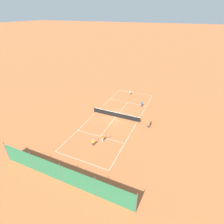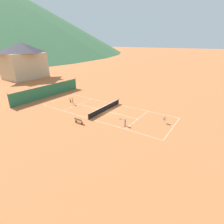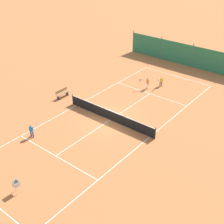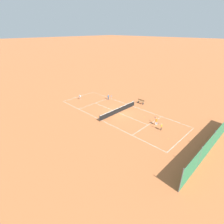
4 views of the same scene
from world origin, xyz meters
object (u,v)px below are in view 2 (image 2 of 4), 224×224
object	(u,v)px
tennis_ball_alley_left	(78,117)
courtside_bench	(79,121)
player_near_service	(70,99)
tennis_ball_near_corner	(122,107)
tennis_ball_mid_court	(103,100)
player_far_baseline	(72,101)
tennis_net	(105,108)
tennis_ball_far_corner	(103,109)
tennis_ball_by_net_left	(69,99)
alpine_chalet	(23,60)
tennis_ball_by_net_right	(79,109)
ball_hopper	(165,119)
player_near_baseline	(125,122)

from	to	relation	value
tennis_ball_alley_left	courtside_bench	world-z (taller)	courtside_bench
player_near_service	tennis_ball_near_corner	distance (m)	10.71
player_near_service	tennis_ball_mid_court	world-z (taller)	player_near_service
player_far_baseline	tennis_ball_mid_court	distance (m)	6.39
tennis_net	tennis_ball_far_corner	distance (m)	1.01
tennis_ball_far_corner	tennis_ball_by_net_left	size ratio (longest dim) A/B	1.00
tennis_ball_near_corner	player_far_baseline	bearing A→B (deg)	116.75
tennis_ball_mid_court	alpine_chalet	distance (m)	36.37
tennis_ball_far_corner	tennis_ball_by_net_right	bearing A→B (deg)	121.90
tennis_net	tennis_ball_by_net_left	size ratio (longest dim) A/B	139.09
tennis_ball_mid_court	tennis_ball_near_corner	bearing A→B (deg)	-100.42
tennis_net	courtside_bench	distance (m)	6.35
courtside_bench	ball_hopper	bearing A→B (deg)	-56.22
player_far_baseline	tennis_ball_by_net_right	world-z (taller)	player_far_baseline
player_near_baseline	ball_hopper	size ratio (longest dim) A/B	1.32
player_far_baseline	tennis_ball_alley_left	distance (m)	6.48
player_near_service	tennis_ball_near_corner	world-z (taller)	player_near_service
tennis_net	tennis_ball_alley_left	xyz separation A→B (m)	(-4.71, 2.01, -0.47)
tennis_net	player_near_service	xyz separation A→B (m)	(-0.07, 8.56, 0.15)
player_near_baseline	tennis_ball_by_net_right	size ratio (longest dim) A/B	17.76
tennis_ball_near_corner	courtside_bench	size ratio (longest dim) A/B	0.04
player_far_baseline	tennis_ball_by_net_right	bearing A→B (deg)	-109.71
ball_hopper	tennis_ball_by_net_left	bearing A→B (deg)	88.70
tennis_ball_mid_court	tennis_ball_far_corner	bearing A→B (deg)	-144.13
courtside_bench	player_far_baseline	bearing A→B (deg)	51.54
player_near_service	courtside_bench	bearing A→B (deg)	-127.36
tennis_ball_mid_court	courtside_bench	world-z (taller)	courtside_bench
tennis_ball_by_net_left	alpine_chalet	xyz separation A→B (m)	(8.34, 28.79, 5.79)
tennis_ball_mid_court	alpine_chalet	size ratio (longest dim) A/B	0.01
tennis_ball_by_net_right	ball_hopper	size ratio (longest dim) A/B	0.07
player_far_baseline	player_near_baseline	world-z (taller)	player_far_baseline
player_near_service	player_near_baseline	world-z (taller)	player_near_baseline
ball_hopper	tennis_ball_far_corner	bearing A→B (deg)	92.54
ball_hopper	tennis_net	bearing A→B (deg)	94.62
player_far_baseline	tennis_ball_mid_court	xyz separation A→B (m)	(5.38, -3.38, -0.68)
tennis_net	ball_hopper	size ratio (longest dim) A/B	10.31
tennis_ball_far_corner	ball_hopper	xyz separation A→B (m)	(0.50, -11.23, 0.62)
courtside_bench	alpine_chalet	size ratio (longest dim) A/B	0.12
tennis_ball_mid_court	tennis_ball_alley_left	size ratio (longest dim) A/B	1.00
player_near_baseline	player_near_service	bearing A→B (deg)	77.53
tennis_ball_by_net_right	alpine_chalet	size ratio (longest dim) A/B	0.01
tennis_ball_near_corner	ball_hopper	xyz separation A→B (m)	(-2.66, -8.88, 0.62)
tennis_ball_far_corner	alpine_chalet	bearing A→B (deg)	76.42
tennis_ball_far_corner	tennis_ball_mid_court	bearing A→B (deg)	35.87
player_near_baseline	alpine_chalet	distance (m)	47.31
player_far_baseline	courtside_bench	size ratio (longest dim) A/B	0.82
player_near_baseline	alpine_chalet	bearing A→B (deg)	74.07
player_near_baseline	ball_hopper	distance (m)	6.11
tennis_ball_alley_left	tennis_ball_by_net_left	world-z (taller)	same
tennis_ball_by_net_left	courtside_bench	xyz separation A→B (m)	(-7.66, -10.22, 0.42)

